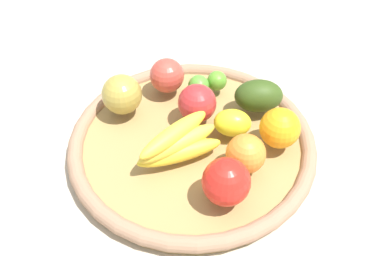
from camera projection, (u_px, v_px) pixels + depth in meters
The scene contains 13 objects.
ground_plane at pixel (192, 149), 0.83m from camera, with size 2.40×2.40×0.00m, color #C0B49E.
basket at pixel (192, 143), 0.81m from camera, with size 0.47×0.47×0.04m.
apple_0 at pixel (197, 103), 0.81m from camera, with size 0.07×0.07×0.07m, color red.
apple_2 at pixel (226, 182), 0.67m from camera, with size 0.08×0.08×0.08m, color red.
banana_bunch at pixel (178, 144), 0.74m from camera, with size 0.14×0.16×0.06m.
lime_0 at pixel (217, 81), 0.88m from camera, with size 0.04×0.04×0.04m, color #59982A.
avocado at pixel (259, 96), 0.83m from camera, with size 0.09×0.06×0.06m, color #324917.
orange_0 at pixel (246, 154), 0.72m from camera, with size 0.07×0.07×0.07m, color orange.
apple_1 at pixel (167, 75), 0.87m from camera, with size 0.07×0.07×0.07m, color #C34337.
lemon_0 at pixel (232, 123), 0.79m from camera, with size 0.07×0.05×0.05m, color yellow.
lime_1 at pixel (199, 86), 0.87m from camera, with size 0.04×0.04×0.04m, color #549A31.
orange_1 at pixel (280, 128), 0.76m from camera, with size 0.07×0.07×0.07m, color orange.
apple_3 at pixel (122, 94), 0.82m from camera, with size 0.08×0.08×0.08m, color #A7903C.
Camera 1 is at (0.19, -0.52, 0.62)m, focal length 39.85 mm.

